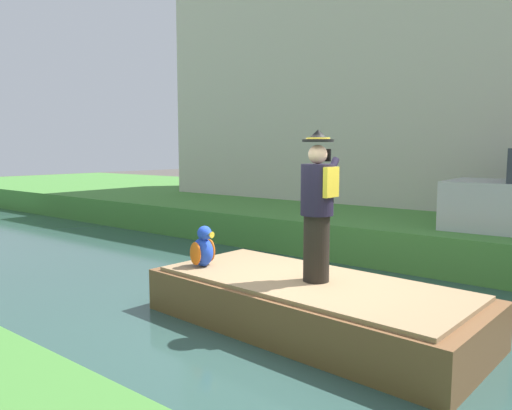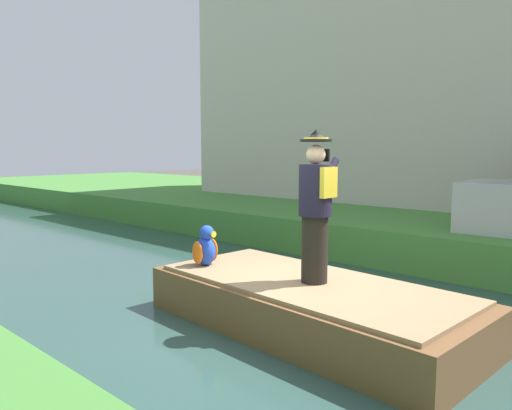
# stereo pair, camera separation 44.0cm
# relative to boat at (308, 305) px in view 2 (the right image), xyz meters

# --- Properties ---
(ground_plane) EXTENTS (80.00, 80.00, 0.00)m
(ground_plane) POSITION_rel_boat_xyz_m (0.00, 0.11, -0.40)
(ground_plane) COLOR #4C4742
(canal_water) EXTENTS (6.59, 48.00, 0.10)m
(canal_water) POSITION_rel_boat_xyz_m (0.00, 0.11, -0.35)
(canal_water) COLOR #2D4C47
(canal_water) RESTS_ON ground
(grass_bank_far) EXTENTS (9.86, 48.00, 0.84)m
(grass_bank_far) POSITION_rel_boat_xyz_m (8.22, 0.11, 0.02)
(grass_bank_far) COLOR #478438
(grass_bank_far) RESTS_ON ground
(boat) EXTENTS (2.05, 4.30, 0.61)m
(boat) POSITION_rel_boat_xyz_m (0.00, 0.00, 0.00)
(boat) COLOR brown
(boat) RESTS_ON canal_water
(person_pirate) EXTENTS (0.61, 0.42, 1.85)m
(person_pirate) POSITION_rel_boat_xyz_m (0.01, -0.09, 1.23)
(person_pirate) COLOR black
(person_pirate) RESTS_ON boat
(parrot_plush) EXTENTS (0.36, 0.34, 0.57)m
(parrot_plush) POSITION_rel_boat_xyz_m (-0.31, 1.55, 0.55)
(parrot_plush) COLOR blue
(parrot_plush) RESTS_ON boat
(building_row) EXTENTS (5.15, 17.97, 7.50)m
(building_row) POSITION_rel_boat_xyz_m (9.29, 0.67, 4.19)
(building_row) COLOR beige
(building_row) RESTS_ON grass_bank_far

